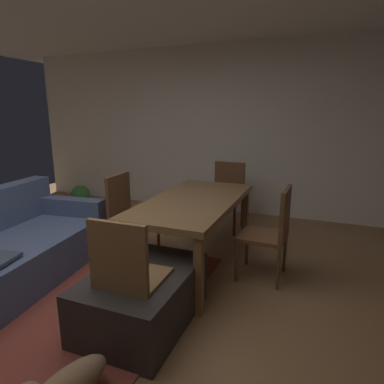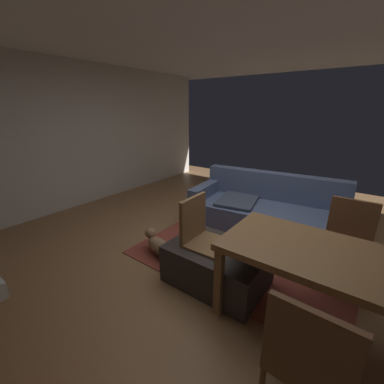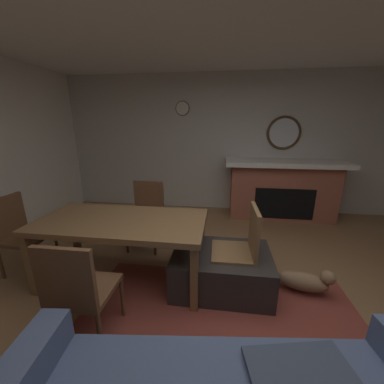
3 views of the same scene
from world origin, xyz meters
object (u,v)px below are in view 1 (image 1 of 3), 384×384
Objects in this scene: dining_chair_north at (127,210)px; dining_chair_east at (227,192)px; dining_chair_west at (127,272)px; potted_plant at (81,198)px; dining_table at (194,206)px; dining_chair_south at (273,228)px; tv_remote at (156,273)px; ottoman_coffee_table at (143,297)px.

dining_chair_north is 1.53m from dining_chair_east.
potted_plant is at bearing 45.50° from dining_chair_west.
dining_chair_south is at bearing -90.24° from dining_table.
potted_plant is at bearing 72.21° from tv_remote.
dining_chair_south is at bearing -10.83° from tv_remote.
dining_chair_west is (-0.21, -0.01, 0.31)m from ottoman_coffee_table.
dining_chair_north is at bearing 63.78° from tv_remote.
dining_chair_north is 1.00× the size of dining_chair_east.
potted_plant is at bearing 71.52° from dining_chair_south.
dining_chair_east is at bearing -32.56° from dining_chair_north.
dining_chair_north reaches higher than ottoman_coffee_table.
dining_chair_south is 2.01× the size of potted_plant.
dining_chair_north is (1.09, 0.82, 0.31)m from ottoman_coffee_table.
dining_chair_east is 2.44m from potted_plant.
dining_table is at bearing 179.89° from dining_chair_east.
dining_chair_west is at bearing 175.43° from tv_remote.
ottoman_coffee_table is 1.11× the size of dining_chair_south.
dining_table reaches higher than ottoman_coffee_table.
ottoman_coffee_table is 1.40m from dining_chair_south.
potted_plant is (2.16, 2.40, 0.04)m from ottoman_coffee_table.
dining_table is at bearing -89.95° from dining_chair_north.
dining_chair_west reaches higher than tv_remote.
potted_plant is (-0.22, 2.41, -0.27)m from dining_chair_east.
tv_remote is 3.32m from potted_plant.
dining_table is 0.83m from dining_chair_south.
dining_chair_north is 1.53m from dining_chair_west.
ottoman_coffee_table is 1.18m from dining_table.
dining_chair_east reaches higher than potted_plant.
dining_chair_east is at bearing 32.35° from dining_chair_south.
ottoman_coffee_table is 1.11× the size of dining_chair_west.
tv_remote is 0.09× the size of dining_table.
dining_chair_north is 2.01× the size of potted_plant.
dining_chair_north is at bearing -124.20° from potted_plant.
dining_chair_south is (-0.00, -1.65, 0.00)m from dining_chair_north.
dining_table is 1.30m from dining_chair_west.
dining_chair_north and dining_chair_south have the same top height.
dining_table is 2.67m from potted_plant.
dining_chair_south is at bearing -108.48° from potted_plant.
tv_remote is at bearing -138.88° from dining_chair_north.
dining_chair_south is (1.29, -0.82, 0.00)m from dining_chair_west.
dining_chair_south reaches higher than potted_plant.
potted_plant is (2.15, 2.52, -0.18)m from tv_remote.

